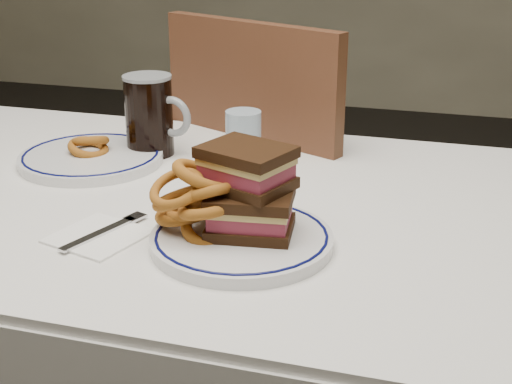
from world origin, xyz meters
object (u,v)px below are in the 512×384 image
(far_plate, at_px, (91,157))
(chair_far, at_px, (286,207))
(main_plate, at_px, (242,239))
(reuben_sandwich, at_px, (248,190))
(beer_mug, at_px, (150,115))

(far_plate, bearing_deg, chair_far, 50.82)
(chair_far, relative_size, main_plate, 3.70)
(chair_far, xyz_separation_m, reuben_sandwich, (0.10, -0.62, 0.29))
(main_plate, relative_size, far_plate, 0.97)
(main_plate, xyz_separation_m, beer_mug, (-0.30, 0.35, 0.07))
(main_plate, bearing_deg, far_plate, 145.37)
(chair_far, xyz_separation_m, beer_mug, (-0.21, -0.29, 0.29))
(main_plate, height_order, reuben_sandwich, reuben_sandwich)
(chair_far, height_order, main_plate, chair_far)
(main_plate, distance_m, far_plate, 0.48)
(chair_far, relative_size, beer_mug, 6.21)
(main_plate, relative_size, beer_mug, 1.68)
(chair_far, relative_size, reuben_sandwich, 6.54)
(chair_far, bearing_deg, main_plate, -81.92)
(chair_far, bearing_deg, reuben_sandwich, -81.22)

